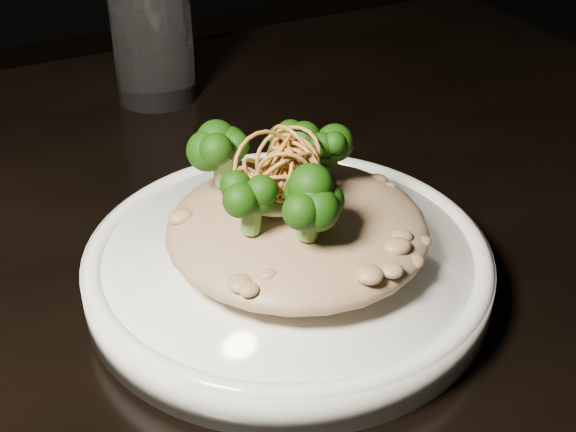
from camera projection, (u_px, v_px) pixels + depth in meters
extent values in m
cube|color=black|center=(167.00, 284.00, 0.57)|extent=(1.10, 0.80, 0.04)
cylinder|color=black|center=(421.00, 272.00, 1.20)|extent=(0.05, 0.05, 0.71)
cylinder|color=white|center=(288.00, 268.00, 0.53)|extent=(0.27, 0.27, 0.03)
ellipsoid|color=brown|center=(297.00, 229.00, 0.51)|extent=(0.17, 0.17, 0.04)
ellipsoid|color=white|center=(277.00, 191.00, 0.50)|extent=(0.06, 0.06, 0.02)
cylinder|color=silver|center=(152.00, 32.00, 0.75)|extent=(0.09, 0.09, 0.13)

